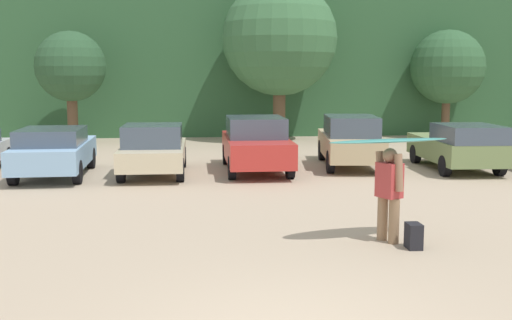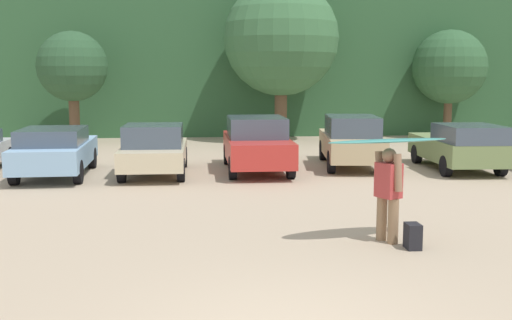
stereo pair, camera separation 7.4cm
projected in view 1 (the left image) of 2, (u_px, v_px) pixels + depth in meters
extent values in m
cube|color=#2D5633|center=(215.00, 56.00, 35.85)|extent=(108.00, 12.00, 8.19)
cylinder|color=brown|center=(73.00, 120.00, 27.47)|extent=(0.45, 0.45, 2.08)
sphere|color=#284C2D|center=(71.00, 66.00, 27.16)|extent=(3.04, 3.04, 3.04)
cylinder|color=brown|center=(279.00, 114.00, 28.68)|extent=(0.57, 0.57, 2.44)
sphere|color=#38663D|center=(280.00, 38.00, 28.22)|extent=(5.18, 5.18, 5.18)
cylinder|color=brown|center=(445.00, 118.00, 30.24)|extent=(0.39, 0.39, 1.88)
sphere|color=#2D5633|center=(448.00, 67.00, 29.91)|extent=(3.52, 3.52, 3.52)
cylinder|color=black|center=(6.00, 157.00, 20.85)|extent=(0.24, 0.64, 0.63)
cube|color=#84ADD1|center=(55.00, 154.00, 18.74)|extent=(2.07, 4.62, 0.66)
cube|color=#3F4C5B|center=(52.00, 136.00, 18.29)|extent=(1.84, 2.42, 0.47)
cylinder|color=black|center=(36.00, 159.00, 20.15)|extent=(0.24, 0.67, 0.67)
cylinder|color=black|center=(91.00, 158.00, 20.38)|extent=(0.24, 0.67, 0.67)
cylinder|color=black|center=(13.00, 173.00, 17.20)|extent=(0.24, 0.67, 0.67)
cylinder|color=black|center=(77.00, 172.00, 17.43)|extent=(0.24, 0.67, 0.67)
cube|color=beige|center=(154.00, 154.00, 19.08)|extent=(1.86, 4.30, 0.57)
cube|color=#3F4C5B|center=(153.00, 135.00, 18.66)|extent=(1.70, 1.94, 0.64)
cylinder|color=black|center=(131.00, 158.00, 20.44)|extent=(0.22, 0.67, 0.67)
cylinder|color=black|center=(183.00, 157.00, 20.59)|extent=(0.22, 0.67, 0.67)
cylinder|color=black|center=(121.00, 171.00, 17.64)|extent=(0.22, 0.67, 0.67)
cylinder|color=black|center=(180.00, 170.00, 17.79)|extent=(0.22, 0.67, 0.67)
cube|color=#B72D28|center=(256.00, 149.00, 19.74)|extent=(1.92, 4.77, 0.74)
cube|color=#3F4C5B|center=(256.00, 127.00, 19.74)|extent=(1.75, 2.42, 0.62)
cylinder|color=black|center=(226.00, 154.00, 21.25)|extent=(0.22, 0.68, 0.68)
cylinder|color=black|center=(276.00, 154.00, 21.42)|extent=(0.22, 0.68, 0.68)
cylinder|color=black|center=(232.00, 168.00, 18.16)|extent=(0.22, 0.68, 0.68)
cylinder|color=black|center=(290.00, 167.00, 18.33)|extent=(0.22, 0.68, 0.68)
cube|color=tan|center=(349.00, 145.00, 20.76)|extent=(2.21, 4.76, 0.71)
cube|color=#3F4C5B|center=(351.00, 126.00, 20.31)|extent=(1.83, 2.54, 0.64)
cylinder|color=black|center=(322.00, 150.00, 22.33)|extent=(0.30, 0.72, 0.70)
cylinder|color=black|center=(365.00, 150.00, 22.30)|extent=(0.30, 0.72, 0.70)
cylinder|color=black|center=(330.00, 162.00, 19.32)|extent=(0.30, 0.72, 0.70)
cylinder|color=black|center=(381.00, 162.00, 19.29)|extent=(0.30, 0.72, 0.70)
cube|color=#6B7F4C|center=(455.00, 149.00, 20.14)|extent=(2.00, 4.37, 0.68)
cube|color=#3F4C5B|center=(469.00, 133.00, 19.01)|extent=(1.78, 2.24, 0.52)
cylinder|color=black|center=(415.00, 154.00, 21.54)|extent=(0.24, 0.64, 0.63)
cylinder|color=black|center=(463.00, 154.00, 21.64)|extent=(0.24, 0.64, 0.63)
cylinder|color=black|center=(445.00, 166.00, 18.73)|extent=(0.24, 0.64, 0.63)
cylinder|color=black|center=(500.00, 165.00, 18.83)|extent=(0.24, 0.64, 0.63)
cylinder|color=black|center=(506.00, 154.00, 21.54)|extent=(0.28, 0.66, 0.64)
cylinder|color=#8C6B4C|center=(394.00, 221.00, 11.27)|extent=(0.19, 0.19, 0.82)
cylinder|color=#8C6B4C|center=(383.00, 218.00, 11.52)|extent=(0.19, 0.19, 0.82)
cube|color=#B23838|center=(389.00, 180.00, 11.30)|extent=(0.47, 0.52, 0.63)
sphere|color=#8C664C|center=(390.00, 155.00, 11.24)|extent=(0.26, 0.26, 0.26)
cylinder|color=#8C664C|center=(399.00, 173.00, 11.08)|extent=(0.21, 0.24, 0.68)
cylinder|color=#8C664C|center=(381.00, 169.00, 11.47)|extent=(0.23, 0.27, 0.68)
ellipsoid|color=teal|center=(389.00, 141.00, 11.23)|extent=(2.46, 1.19, 0.12)
cube|color=black|center=(414.00, 236.00, 10.96)|extent=(0.24, 0.34, 0.45)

